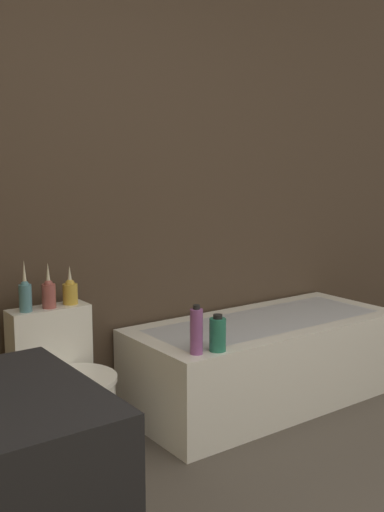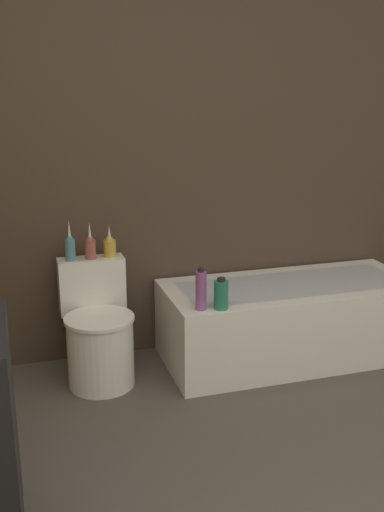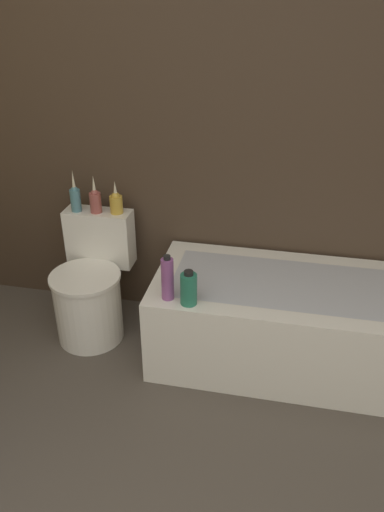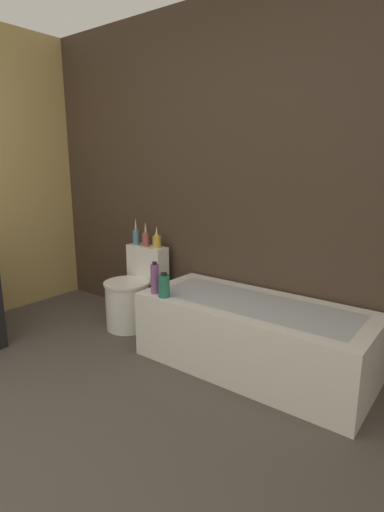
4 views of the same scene
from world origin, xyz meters
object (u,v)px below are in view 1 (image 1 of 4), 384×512
bathtub (265,360)px  shampoo_bottle_tall (196,331)px  vase_silver (49,293)px  shampoo_bottle_short (218,334)px  vase_gold (25,295)px  vase_bronze (70,291)px  toilet (68,401)px

bathtub → shampoo_bottle_tall: shampoo_bottle_tall is taller
vase_silver → shampoo_bottle_short: bearing=-37.4°
bathtub → vase_gold: vase_gold is taller
bathtub → vase_silver: 1.33m
vase_bronze → bathtub: bearing=-11.9°
toilet → vase_bronze: 0.52m
toilet → shampoo_bottle_tall: 0.67m
bathtub → vase_bronze: vase_bronze is taller
shampoo_bottle_tall → shampoo_bottle_short: shampoo_bottle_tall is taller
vase_silver → toilet: bearing=-90.0°
vase_silver → vase_bronze: bearing=7.6°
toilet → vase_bronze: size_ratio=3.64×
vase_gold → vase_bronze: vase_gold is taller
toilet → shampoo_bottle_tall: bearing=-27.8°
toilet → vase_silver: 0.51m
vase_silver → shampoo_bottle_tall: bearing=-41.2°
vase_silver → shampoo_bottle_tall: size_ratio=0.93×
vase_bronze → shampoo_bottle_short: (0.52, -0.50, -0.19)m
toilet → shampoo_bottle_short: 0.76m
vase_silver → shampoo_bottle_tall: 0.72m
shampoo_bottle_tall → bathtub: bearing=20.3°
bathtub → toilet: (-1.20, 0.03, 0.04)m
shampoo_bottle_short → shampoo_bottle_tall: bearing=167.7°
vase_gold → shampoo_bottle_short: bearing=-32.7°
bathtub → vase_silver: (-1.20, 0.21, 0.52)m
toilet → shampoo_bottle_short: bearing=-25.4°
vase_bronze → toilet: bearing=-120.1°
vase_gold → vase_silver: size_ratio=1.11×
bathtub → shampoo_bottle_short: bearing=-154.3°
vase_bronze → shampoo_bottle_tall: size_ratio=0.80×
vase_silver → shampoo_bottle_short: (0.64, -0.49, -0.20)m
vase_gold → shampoo_bottle_tall: 0.81m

